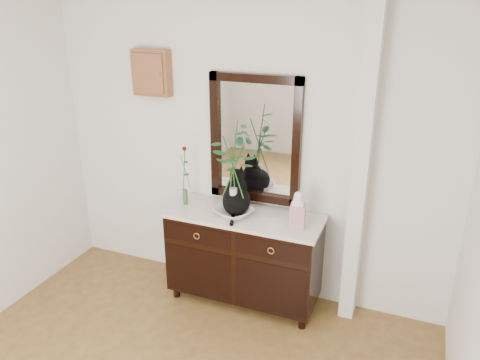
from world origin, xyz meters
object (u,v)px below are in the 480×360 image
at_px(cat, 236,192).
at_px(lotus_bowl, 234,212).
at_px(ginger_jar, 298,209).
at_px(sideboard, 244,253).

relative_size(cat, lotus_bowl, 1.27).
bearing_deg(ginger_jar, sideboard, 172.92).
bearing_deg(sideboard, cat, 177.24).
relative_size(lotus_bowl, ginger_jar, 0.95).
height_order(sideboard, ginger_jar, ginger_jar).
bearing_deg(lotus_bowl, cat, 92.94).
xyz_separation_m(sideboard, cat, (-0.07, 0.00, 0.57)).
relative_size(sideboard, ginger_jar, 4.21).
distance_m(cat, lotus_bowl, 0.17).
bearing_deg(ginger_jar, cat, 173.50).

